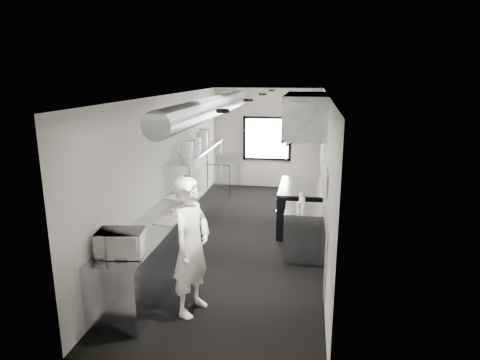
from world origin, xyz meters
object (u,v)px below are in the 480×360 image
at_px(far_work_table, 222,176).
at_px(bottle_station, 303,233).
at_px(deli_tub_b, 125,237).
at_px(plate_stack_d, 205,137).
at_px(small_plate, 172,214).
at_px(squeeze_bottle_a, 299,207).
at_px(prep_counter, 182,221).
at_px(plate_stack_b, 195,145).
at_px(pass_shelf, 198,151).
at_px(plate_stack_c, 202,139).
at_px(squeeze_bottle_b, 300,205).
at_px(cutting_board, 185,196).
at_px(squeeze_bottle_e, 301,198).
at_px(deli_tub_a, 122,241).
at_px(squeeze_bottle_c, 303,203).
at_px(exhaust_hood, 306,115).
at_px(squeeze_bottle_d, 303,201).
at_px(microwave, 121,243).
at_px(knife_block, 186,181).
at_px(range, 299,207).
at_px(line_cook, 191,246).

bearing_deg(far_work_table, bottle_station, -59.47).
bearing_deg(deli_tub_b, plate_stack_d, 88.25).
bearing_deg(small_plate, squeeze_bottle_a, 11.78).
xyz_separation_m(prep_counter, plate_stack_b, (-0.02, 1.14, 1.28)).
bearing_deg(pass_shelf, plate_stack_c, 89.12).
bearing_deg(bottle_station, squeeze_bottle_b, -120.23).
relative_size(cutting_board, plate_stack_d, 1.55).
bearing_deg(far_work_table, deli_tub_b, -91.60).
distance_m(squeeze_bottle_a, squeeze_bottle_e, 0.57).
bearing_deg(bottle_station, deli_tub_a, -140.52).
xyz_separation_m(far_work_table, squeeze_bottle_c, (2.28, -3.89, 0.54)).
height_order(exhaust_hood, prep_counter, exhaust_hood).
bearing_deg(squeeze_bottle_d, exhaust_hood, 91.02).
xyz_separation_m(cutting_board, plate_stack_c, (-0.06, 1.64, 0.84)).
xyz_separation_m(pass_shelf, far_work_table, (0.04, 2.20, -1.09)).
bearing_deg(pass_shelf, squeeze_bottle_c, -36.10).
bearing_deg(deli_tub_a, plate_stack_c, 88.31).
height_order(microwave, small_plate, microwave).
bearing_deg(knife_block, range, 0.53).
bearing_deg(squeeze_bottle_c, range, 93.81).
distance_m(prep_counter, cutting_board, 0.49).
height_order(exhaust_hood, deli_tub_b, exhaust_hood).
distance_m(line_cook, microwave, 0.91).
distance_m(pass_shelf, plate_stack_b, 0.41).
xyz_separation_m(deli_tub_b, cutting_board, (0.19, 2.28, -0.04)).
height_order(deli_tub_a, squeeze_bottle_a, squeeze_bottle_a).
distance_m(deli_tub_b, plate_stack_b, 3.34).
distance_m(line_cook, squeeze_bottle_b, 2.38).
xyz_separation_m(microwave, knife_block, (-0.15, 3.43, -0.06)).
distance_m(range, plate_stack_b, 2.54).
distance_m(knife_block, squeeze_bottle_c, 2.66).
bearing_deg(microwave, prep_counter, 80.55).
bearing_deg(squeeze_bottle_d, cutting_board, 174.22).
distance_m(microwave, small_plate, 1.68).
xyz_separation_m(small_plate, plate_stack_b, (-0.15, 2.02, 0.82)).
xyz_separation_m(deli_tub_b, squeeze_bottle_e, (2.40, 2.22, 0.04)).
bearing_deg(plate_stack_b, deli_tub_b, -92.48).
bearing_deg(squeeze_bottle_d, prep_counter, 178.62).
height_order(microwave, knife_block, microwave).
height_order(bottle_station, far_work_table, same).
bearing_deg(plate_stack_b, deli_tub_a, -92.26).
bearing_deg(microwave, knife_block, 83.07).
bearing_deg(prep_counter, microwave, -90.04).
bearing_deg(squeeze_bottle_c, knife_block, 156.31).
bearing_deg(squeeze_bottle_b, far_work_table, 119.04).
distance_m(knife_block, plate_stack_b, 0.77).
xyz_separation_m(microwave, deli_tub_b, (-0.16, 0.45, -0.12)).
xyz_separation_m(small_plate, plate_stack_d, (-0.16, 2.97, 0.87)).
xyz_separation_m(squeeze_bottle_a, squeeze_bottle_e, (0.02, 0.57, 0.00)).
height_order(deli_tub_b, knife_block, knife_block).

